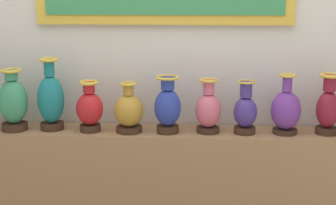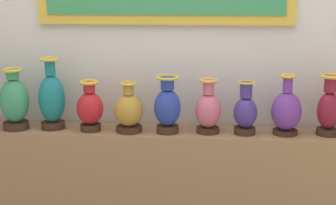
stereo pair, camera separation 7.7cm
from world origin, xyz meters
The scene contains 11 objects.
display_shelf centered at (0.00, 0.00, 0.41)m, with size 2.64×0.30×0.83m, color #99704C.
back_wall centered at (0.00, 0.21, 1.38)m, with size 4.01×0.14×2.74m.
vase_jade centered at (-0.95, -0.04, 1.00)m, with size 0.18×0.18×0.38m.
vase_teal centered at (-0.72, -0.01, 1.02)m, with size 0.16×0.16×0.45m.
vase_crimson centered at (-0.48, -0.04, 0.97)m, with size 0.17×0.17×0.31m.
vase_ochre centered at (-0.24, -0.04, 0.96)m, with size 0.18×0.18×0.31m.
vase_cobalt centered at (0.00, -0.04, 0.99)m, with size 0.16×0.16×0.35m.
vase_rose centered at (0.25, -0.02, 0.97)m, with size 0.16×0.16×0.33m.
vase_indigo centered at (0.47, -0.03, 0.96)m, with size 0.14×0.14×0.32m.
vase_violet centered at (0.71, -0.02, 0.97)m, with size 0.18×0.18×0.37m.
vase_burgundy centered at (0.96, -0.01, 0.99)m, with size 0.14×0.14×0.37m.
Camera 1 is at (0.17, -2.95, 1.71)m, focal length 53.24 mm.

